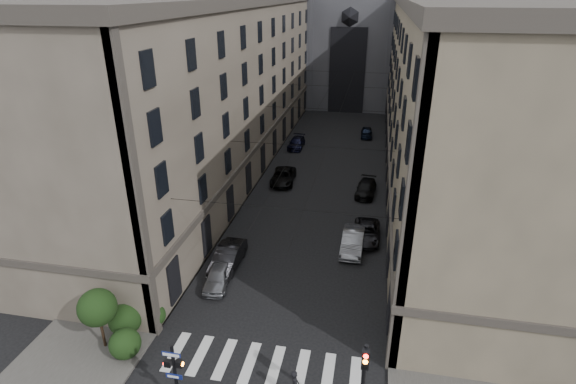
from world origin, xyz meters
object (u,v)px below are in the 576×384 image
Objects in this scene: car_right_midnear at (366,232)px; car_right_midfar at (366,189)px; traffic_light_right at (364,379)px; car_left_far at (296,143)px; gothic_tower at (355,0)px; car_left_midnear at (228,258)px; car_left_midfar at (283,176)px; pedestrian_signal_left at (175,372)px; car_right_near at (353,241)px; car_left_near at (218,276)px; car_right_far at (367,132)px.

car_right_midnear is 9.29m from car_right_midfar.
car_left_far is (-10.50, 41.35, -2.61)m from traffic_light_right.
car_right_midfar is (4.86, -45.25, -17.13)m from gothic_tower.
car_left_midnear is 1.08× the size of car_right_midfar.
traffic_light_right is 27.92m from car_right_midfar.
gothic_tower reaches higher than car_left_midfar.
car_left_midfar is 14.28m from car_right_midnear.
traffic_light_right is (9.11, 0.42, 0.97)m from pedestrian_signal_left.
car_left_midnear is 0.96× the size of car_left_midfar.
car_left_midfar is (-0.69, 29.64, -1.60)m from pedestrian_signal_left.
car_left_midnear reaches higher than car_left_midfar.
car_right_near reaches higher than car_right_midnear.
gothic_tower reaches higher than pedestrian_signal_left.
car_left_near is 0.86× the size of car_right_midnear.
car_right_far is (-1.05, 29.57, 0.02)m from car_right_midnear.
pedestrian_signal_left is 0.77× the size of traffic_light_right.
pedestrian_signal_left is at bearing -114.86° from car_right_midnear.
car_left_near is 13.36m from car_right_midnear.
car_right_near is (9.10, -24.77, 0.13)m from car_left_far.
car_right_midnear is at bearing 32.03° from car_left_midnear.
car_right_far is at bearing 76.04° from car_left_midnear.
car_right_near reaches higher than car_right_midfar.
car_right_midfar is at bearing -89.26° from car_right_far.
car_left_midnear is at bearing -90.01° from car_left_far.
car_left_far is at bearing -98.79° from gothic_tower.
gothic_tower is 30.56m from car_right_far.
car_right_near reaches higher than car_left_near.
gothic_tower is 63.37m from car_left_midnear.
car_right_near is (9.18, 6.67, 0.11)m from car_left_near.
car_left_near is (-4.98, -63.14, -17.10)m from gothic_tower.
car_right_far reaches higher than car_right_midnear.
traffic_light_right is 1.05× the size of car_left_midnear.
car_left_far is at bearing 90.05° from car_left_midfar.
gothic_tower is 12.22× the size of car_right_midnear.
gothic_tower is 14.16× the size of car_left_near.
car_left_near is (-10.58, 9.90, -2.59)m from traffic_light_right.
car_right_midfar is at bearing 58.11° from car_left_midnear.
car_left_midfar is at bearing 81.88° from car_left_near.
car_left_midfar is 1.13× the size of car_right_midfar.
car_left_midnear is at bearing -105.51° from car_right_far.
traffic_light_right is 30.92m from car_left_midfar.
car_left_midfar is 1.07× the size of car_right_near.
car_left_midnear reaches higher than car_left_far.
car_left_midnear is (-0.03, 2.29, 0.12)m from car_left_near.
car_right_near is (-1.40, 16.57, -2.49)m from traffic_light_right.
car_left_midnear reaches higher than car_right_midfar.
car_left_midfar is 1.10× the size of car_right_midnear.
car_right_far is (8.40, 18.86, -0.05)m from car_left_midfar.
traffic_light_right reaches higher than car_left_midnear.
gothic_tower reaches higher than car_left_midnear.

